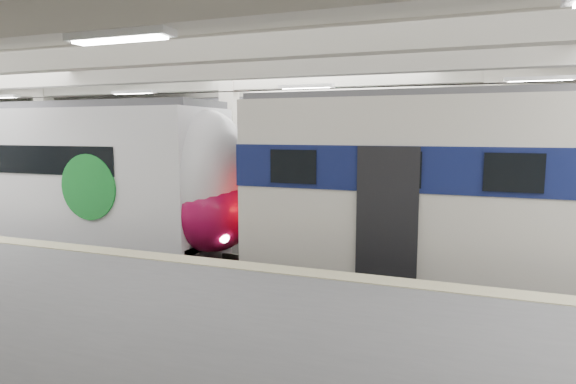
% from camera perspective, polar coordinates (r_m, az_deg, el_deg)
% --- Properties ---
extents(station_hall, '(36.00, 24.00, 5.75)m').
position_cam_1_polar(station_hall, '(10.62, -4.14, 4.85)').
color(station_hall, black).
rests_on(station_hall, ground).
extents(modern_emu, '(13.99, 2.89, 4.50)m').
position_cam_1_polar(modern_emu, '(16.33, -25.11, 1.42)').
color(modern_emu, white).
rests_on(modern_emu, ground).
extents(older_rer, '(13.86, 3.06, 4.55)m').
position_cam_1_polar(older_rer, '(11.63, 29.67, -0.11)').
color(older_rer, silver).
rests_on(older_rer, ground).
extents(far_train, '(15.48, 3.74, 4.85)m').
position_cam_1_polar(far_train, '(19.62, -10.08, 3.72)').
color(far_train, white).
rests_on(far_train, ground).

